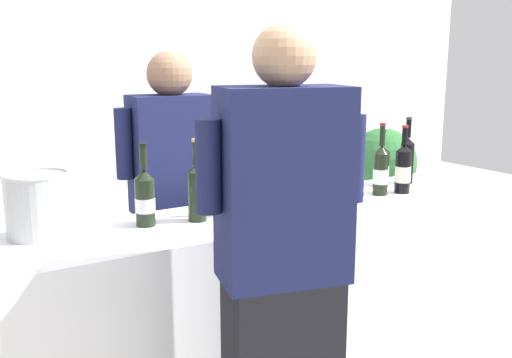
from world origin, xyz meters
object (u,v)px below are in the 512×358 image
(wine_bottle_1, at_px, (246,187))
(potted_shrub, at_px, (371,184))
(wine_bottle_0, at_px, (407,158))
(wine_bottle_7, at_px, (145,197))
(wine_bottle_3, at_px, (381,166))
(ice_bucket, at_px, (38,204))
(wine_bottle_2, at_px, (313,173))
(wine_bottle_5, at_px, (381,170))
(person_guest, at_px, (282,299))
(wine_glass, at_px, (286,185))
(wine_bottle_4, at_px, (197,190))
(person_server, at_px, (174,224))
(wine_bottle_6, at_px, (403,169))

(wine_bottle_1, distance_m, potted_shrub, 1.84)
(wine_bottle_0, distance_m, wine_bottle_7, 1.48)
(wine_bottle_1, xyz_separation_m, wine_bottle_3, (0.88, 0.11, -0.01))
(ice_bucket, bearing_deg, wine_bottle_2, -3.16)
(wine_bottle_5, height_order, potted_shrub, wine_bottle_5)
(wine_bottle_1, bearing_deg, person_guest, -108.32)
(wine_bottle_5, bearing_deg, person_guest, -150.17)
(wine_bottle_0, xyz_separation_m, wine_glass, (-0.93, -0.22, 0.01))
(wine_bottle_1, distance_m, wine_bottle_4, 0.22)
(wine_bottle_2, xyz_separation_m, person_server, (-0.52, 0.45, -0.29))
(wine_bottle_6, xyz_separation_m, person_server, (-0.98, 0.58, -0.28))
(wine_bottle_7, bearing_deg, ice_bucket, 167.98)
(wine_bottle_7, height_order, potted_shrub, wine_bottle_7)
(person_server, distance_m, person_guest, 1.10)
(wine_bottle_7, relative_size, person_guest, 0.19)
(wine_bottle_7, relative_size, wine_glass, 1.66)
(wine_bottle_2, relative_size, potted_shrub, 0.29)
(wine_bottle_4, xyz_separation_m, wine_bottle_6, (1.09, -0.07, -0.01))
(wine_bottle_3, height_order, person_guest, person_guest)
(wine_bottle_2, xyz_separation_m, wine_glass, (-0.29, -0.20, 0.02))
(wine_bottle_7, bearing_deg, wine_bottle_0, 1.43)
(person_server, relative_size, person_guest, 0.96)
(wine_bottle_0, height_order, wine_bottle_3, wine_bottle_0)
(wine_bottle_3, relative_size, wine_bottle_6, 0.88)
(wine_bottle_3, distance_m, wine_bottle_5, 0.19)
(wine_bottle_4, height_order, wine_bottle_5, wine_bottle_5)
(wine_bottle_6, xyz_separation_m, wine_bottle_7, (-1.30, 0.12, -0.00))
(wine_bottle_7, distance_m, wine_glass, 0.58)
(wine_bottle_5, height_order, wine_bottle_7, wine_bottle_5)
(potted_shrub, bearing_deg, ice_bucket, -162.21)
(wine_bottle_3, relative_size, potted_shrub, 0.25)
(wine_bottle_3, distance_m, ice_bucket, 1.70)
(ice_bucket, distance_m, person_server, 0.86)
(wine_bottle_4, xyz_separation_m, wine_bottle_5, (0.96, -0.05, -0.01))
(wine_bottle_0, bearing_deg, wine_bottle_6, -140.05)
(wine_bottle_1, xyz_separation_m, wine_bottle_6, (0.87, -0.05, -0.00))
(wine_bottle_1, bearing_deg, potted_shrub, 30.42)
(wine_bottle_2, relative_size, wine_bottle_4, 0.99)
(wine_bottle_4, xyz_separation_m, potted_shrub, (1.77, 0.89, -0.35))
(wine_bottle_0, distance_m, wine_bottle_2, 0.64)
(wine_bottle_2, height_order, wine_bottle_3, wine_bottle_2)
(wine_bottle_3, relative_size, wine_bottle_7, 0.89)
(wine_bottle_0, height_order, potted_shrub, wine_bottle_0)
(wine_glass, height_order, person_server, person_server)
(wine_bottle_7, xyz_separation_m, person_server, (0.32, 0.47, -0.28))
(wine_bottle_7, height_order, ice_bucket, wine_bottle_7)
(potted_shrub, bearing_deg, person_guest, -139.81)
(wine_bottle_0, height_order, wine_bottle_4, wine_bottle_0)
(person_server, bearing_deg, ice_bucket, -151.48)
(wine_bottle_2, height_order, wine_bottle_7, wine_bottle_2)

